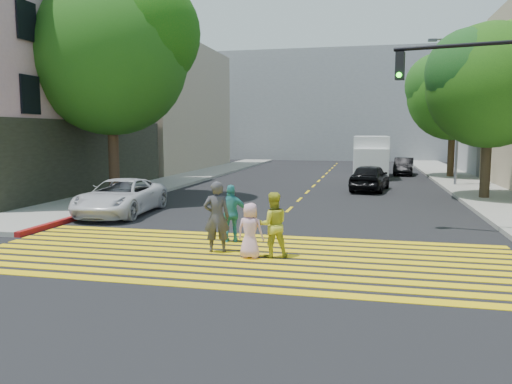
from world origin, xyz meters
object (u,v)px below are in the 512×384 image
(pedestrian_man, at_px, (217,217))
(pedestrian_child, at_px, (250,231))
(pedestrian_extra, at_px, (231,214))
(tree_right_near, at_px, (492,79))
(dark_car_near, at_px, (370,177))
(dark_car_parked, at_px, (404,166))
(white_van, at_px, (371,158))
(tree_left, at_px, (112,49))
(pedestrian_woman, at_px, (273,225))
(traffic_signal, at_px, (495,104))
(silver_car, at_px, (374,163))
(white_sedan, at_px, (121,197))
(tree_right_far, at_px, (455,90))

(pedestrian_man, xyz_separation_m, pedestrian_child, (0.97, -0.41, -0.23))
(pedestrian_child, height_order, pedestrian_extra, pedestrian_extra)
(tree_right_near, distance_m, dark_car_near, 7.40)
(dark_car_parked, height_order, white_van, white_van)
(tree_left, bearing_deg, pedestrian_child, -47.48)
(pedestrian_child, bearing_deg, pedestrian_woman, -145.20)
(pedestrian_man, xyz_separation_m, white_van, (3.89, 22.84, 0.41))
(traffic_signal, bearing_deg, pedestrian_woman, -135.79)
(tree_right_near, xyz_separation_m, white_van, (-5.00, 10.89, -4.04))
(traffic_signal, bearing_deg, dark_car_near, 118.20)
(tree_left, distance_m, pedestrian_child, 13.95)
(traffic_signal, bearing_deg, silver_car, 108.05)
(silver_car, distance_m, white_van, 6.70)
(white_sedan, height_order, silver_car, white_sedan)
(pedestrian_child, bearing_deg, tree_left, -38.89)
(dark_car_near, bearing_deg, pedestrian_extra, 83.59)
(tree_left, relative_size, pedestrian_child, 7.38)
(tree_right_near, xyz_separation_m, white_sedan, (-14.11, -7.10, -4.70))
(pedestrian_child, distance_m, dark_car_parked, 26.29)
(tree_right_far, bearing_deg, white_van, -177.71)
(tree_right_far, height_order, white_van, tree_right_far)
(tree_right_far, xyz_separation_m, pedestrian_extra, (-9.07, -21.85, -5.01))
(traffic_signal, bearing_deg, dark_car_parked, 103.98)
(pedestrian_extra, bearing_deg, pedestrian_man, 75.65)
(white_sedan, distance_m, dark_car_parked, 23.48)
(pedestrian_child, relative_size, traffic_signal, 0.23)
(pedestrian_child, height_order, white_van, white_van)
(pedestrian_woman, height_order, dark_car_near, pedestrian_woman)
(pedestrian_man, bearing_deg, tree_right_near, -144.94)
(tree_right_near, xyz_separation_m, pedestrian_child, (-7.92, -12.37, -4.68))
(tree_left, distance_m, white_sedan, 7.63)
(pedestrian_child, xyz_separation_m, white_sedan, (-6.20, 5.26, -0.02))
(pedestrian_child, bearing_deg, pedestrian_extra, -51.77)
(tree_left, relative_size, white_sedan, 2.11)
(pedestrian_woman, bearing_deg, traffic_signal, -168.45)
(tree_right_near, distance_m, tree_right_far, 11.11)
(pedestrian_extra, xyz_separation_m, traffic_signal, (7.12, 2.30, 3.03))
(tree_right_far, xyz_separation_m, traffic_signal, (-1.94, -19.55, -1.98))
(pedestrian_child, relative_size, pedestrian_extra, 0.84)
(traffic_signal, bearing_deg, pedestrian_man, -142.53)
(tree_left, bearing_deg, tree_right_far, 40.50)
(pedestrian_woman, xyz_separation_m, white_van, (2.42, 23.01, 0.52))
(tree_left, relative_size, pedestrian_extra, 6.23)
(tree_right_far, distance_m, pedestrian_child, 25.36)
(white_van, bearing_deg, pedestrian_child, -97.27)
(traffic_signal, bearing_deg, white_van, 111.12)
(tree_left, bearing_deg, silver_car, 60.47)
(pedestrian_woman, distance_m, pedestrian_extra, 1.97)
(pedestrian_man, height_order, dark_car_parked, pedestrian_man)
(white_sedan, bearing_deg, pedestrian_child, -43.96)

